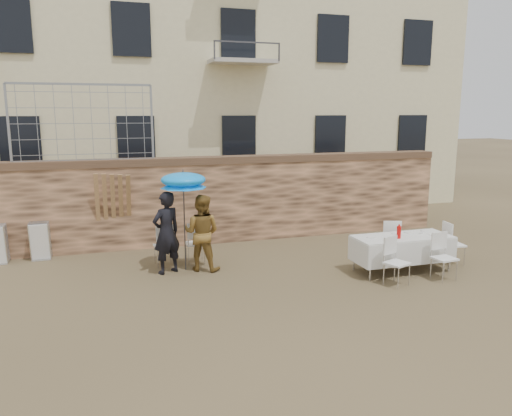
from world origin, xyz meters
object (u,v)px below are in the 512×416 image
object	(u,v)px
table_chair_back	(390,240)
table_chair_side	(454,243)
man_suit	(166,233)
soda_bottle	(399,232)
chair_stack_right	(41,239)
woman_dress	(202,233)
couple_chair_left	(164,244)
couple_chair_right	(195,242)
banquet_table	(403,238)
table_chair_front_right	(444,257)
table_chair_front_left	(397,262)
umbrella	(183,183)

from	to	relation	value
table_chair_back	table_chair_side	distance (m)	1.39
man_suit	soda_bottle	distance (m)	4.86
table_chair_side	chair_stack_right	xyz separation A→B (m)	(-8.89, 3.18, -0.02)
woman_dress	table_chair_back	distance (m)	4.32
couple_chair_left	couple_chair_right	bearing A→B (deg)	174.81
woman_dress	table_chair_side	world-z (taller)	woman_dress
woman_dress	soda_bottle	world-z (taller)	woman_dress
banquet_table	table_chair_front_right	xyz separation A→B (m)	(0.50, -0.75, -0.25)
table_chair_front_left	table_chair_back	bearing A→B (deg)	40.92
umbrella	table_chair_back	xyz separation A→B (m)	(4.62, -0.66, -1.42)
couple_chair_left	banquet_table	size ratio (longest dim) A/B	0.46
umbrella	soda_bottle	xyz separation A→B (m)	(4.22, -1.61, -1.00)
table_chair_front_right	table_chair_front_left	bearing A→B (deg)	174.00
man_suit	couple_chair_right	bearing A→B (deg)	-167.93
banquet_table	umbrella	bearing A→B (deg)	161.78
couple_chair_right	chair_stack_right	bearing A→B (deg)	-21.65
woman_dress	table_chair_side	distance (m)	5.62
couple_chair_right	table_chair_back	xyz separation A→B (m)	(4.32, -1.11, 0.00)
table_chair_front_left	table_chair_back	world-z (taller)	same
man_suit	woman_dress	size ratio (longest dim) A/B	1.06
man_suit	couple_chair_left	size ratio (longest dim) A/B	1.83
table_chair_front_right	couple_chair_left	bearing A→B (deg)	147.48
soda_bottle	couple_chair_left	bearing A→B (deg)	156.02
couple_chair_left	chair_stack_right	size ratio (longest dim) A/B	1.04
table_chair_front_right	table_chair_back	distance (m)	1.58
couple_chair_right	banquet_table	distance (m)	4.55
soda_bottle	couple_chair_right	bearing A→B (deg)	152.33
table_chair_front_left	chair_stack_right	world-z (taller)	table_chair_front_left
chair_stack_right	woman_dress	bearing A→B (deg)	-29.33
couple_chair_right	table_chair_front_right	size ratio (longest dim) A/B	1.00
woman_dress	banquet_table	bearing A→B (deg)	-168.85
man_suit	table_chair_back	xyz separation A→B (m)	(5.02, -0.56, -0.40)
man_suit	umbrella	distance (m)	1.11
banquet_table	table_chair_front_right	world-z (taller)	table_chair_front_right
couple_chair_right	table_chair_front_right	distance (m)	5.33
couple_chair_right	soda_bottle	distance (m)	4.45
couple_chair_left	table_chair_back	xyz separation A→B (m)	(5.02, -1.11, 0.00)
woman_dress	table_chair_side	bearing A→B (deg)	-163.36
woman_dress	soda_bottle	distance (m)	4.15
couple_chair_left	table_chair_front_right	world-z (taller)	same
couple_chair_right	table_chair_side	distance (m)	5.81
woman_dress	table_chair_front_right	world-z (taller)	woman_dress
man_suit	couple_chair_left	bearing A→B (deg)	-116.09
couple_chair_right	soda_bottle	xyz separation A→B (m)	(3.92, -2.06, 0.43)
umbrella	table_chair_front_left	size ratio (longest dim) A/B	2.10
couple_chair_left	soda_bottle	world-z (taller)	soda_bottle
couple_chair_right	table_chair_back	distance (m)	4.46
man_suit	table_chair_side	size ratio (longest dim) A/B	1.83
woman_dress	couple_chair_right	bearing A→B (deg)	-55.24
soda_bottle	table_chair_side	bearing A→B (deg)	8.88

